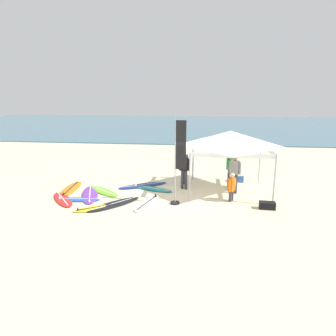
# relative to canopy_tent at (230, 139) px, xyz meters

# --- Properties ---
(ground_plane) EXTENTS (80.00, 80.00, 0.00)m
(ground_plane) POSITION_rel_canopy_tent_xyz_m (-2.35, -0.90, -2.39)
(ground_plane) COLOR beige
(sea) EXTENTS (80.00, 36.00, 0.10)m
(sea) POSITION_rel_canopy_tent_xyz_m (-2.35, 30.59, -2.34)
(sea) COLOR teal
(sea) RESTS_ON ground
(canopy_tent) EXTENTS (3.45, 3.45, 2.75)m
(canopy_tent) POSITION_rel_canopy_tent_xyz_m (0.00, 0.00, 0.00)
(canopy_tent) COLOR #B7B7BC
(canopy_tent) RESTS_ON ground
(surfboard_orange) EXTENTS (0.87, 2.43, 0.19)m
(surfboard_orange) POSITION_rel_canopy_tent_xyz_m (-7.22, -0.72, -2.35)
(surfboard_orange) COLOR orange
(surfboard_orange) RESTS_ON ground
(surfboard_blue) EXTENTS (1.91, 0.63, 0.19)m
(surfboard_blue) POSITION_rel_canopy_tent_xyz_m (-6.32, -2.11, -2.35)
(surfboard_blue) COLOR blue
(surfboard_blue) RESTS_ON ground
(surfboard_yellow) EXTENTS (1.95, 1.57, 0.19)m
(surfboard_yellow) POSITION_rel_canopy_tent_xyz_m (-5.10, -2.89, -2.35)
(surfboard_yellow) COLOR yellow
(surfboard_yellow) RESTS_ON ground
(surfboard_lime) EXTENTS (2.11, 1.89, 0.19)m
(surfboard_lime) POSITION_rel_canopy_tent_xyz_m (-5.65, -0.85, -2.35)
(surfboard_lime) COLOR #7AD12D
(surfboard_lime) RESTS_ON ground
(surfboard_white) EXTENTS (1.05, 2.06, 0.19)m
(surfboard_white) POSITION_rel_canopy_tent_xyz_m (-3.34, -2.20, -2.35)
(surfboard_white) COLOR white
(surfboard_white) RESTS_ON ground
(surfboard_teal) EXTENTS (2.21, 1.34, 0.19)m
(surfboard_teal) POSITION_rel_canopy_tent_xyz_m (-3.51, -0.23, -2.35)
(surfboard_teal) COLOR #19847F
(surfboard_teal) RESTS_ON ground
(surfboard_black) EXTENTS (2.05, 2.30, 0.19)m
(surfboard_black) POSITION_rel_canopy_tent_xyz_m (-4.62, -2.46, -2.35)
(surfboard_black) COLOR black
(surfboard_black) RESTS_ON ground
(surfboard_purple) EXTENTS (1.49, 2.61, 0.19)m
(surfboard_purple) POSITION_rel_canopy_tent_xyz_m (-6.04, -1.42, -2.35)
(surfboard_purple) COLOR purple
(surfboard_purple) RESTS_ON ground
(surfboard_navy) EXTENTS (2.42, 1.88, 0.19)m
(surfboard_navy) POSITION_rel_canopy_tent_xyz_m (-3.99, 0.23, -2.35)
(surfboard_navy) COLOR navy
(surfboard_navy) RESTS_ON ground
(surfboard_red) EXTENTS (1.78, 2.06, 0.19)m
(surfboard_red) POSITION_rel_canopy_tent_xyz_m (-6.94, -2.16, -2.35)
(surfboard_red) COLOR red
(surfboard_red) RESTS_ON ground
(person_blue) EXTENTS (0.42, 0.41, 1.71)m
(person_blue) POSITION_rel_canopy_tent_xyz_m (-2.08, 0.84, -1.40)
(person_blue) COLOR #2D2D33
(person_blue) RESTS_ON ground
(person_green) EXTENTS (0.40, 0.44, 1.71)m
(person_green) POSITION_rel_canopy_tent_xyz_m (0.13, 0.58, -1.40)
(person_green) COLOR #383842
(person_green) RESTS_ON ground
(person_black) EXTENTS (0.54, 0.30, 1.71)m
(person_black) POSITION_rel_canopy_tent_xyz_m (-2.01, 0.02, -1.40)
(person_black) COLOR #383842
(person_black) RESTS_ON ground
(person_grey) EXTENTS (0.52, 0.34, 1.71)m
(person_grey) POSITION_rel_canopy_tent_xyz_m (0.24, -0.34, -1.40)
(person_grey) COLOR #383842
(person_grey) RESTS_ON ground
(person_orange) EXTENTS (0.36, 0.50, 1.20)m
(person_orange) POSITION_rel_canopy_tent_xyz_m (0.04, -1.44, -1.73)
(person_orange) COLOR #383842
(person_orange) RESTS_ON ground
(banner_flag) EXTENTS (0.60, 0.36, 3.40)m
(banner_flag) POSITION_rel_canopy_tent_xyz_m (-2.12, -2.04, -0.82)
(banner_flag) COLOR #99999E
(banner_flag) RESTS_ON ground
(gear_bag_near_tent) EXTENTS (0.62, 0.36, 0.28)m
(gear_bag_near_tent) POSITION_rel_canopy_tent_xyz_m (1.35, -2.17, -2.25)
(gear_bag_near_tent) COLOR black
(gear_bag_near_tent) RESTS_ON ground
(cooler_box) EXTENTS (0.50, 0.36, 0.39)m
(cooler_box) POSITION_rel_canopy_tent_xyz_m (0.65, 1.52, -2.19)
(cooler_box) COLOR #2D60B7
(cooler_box) RESTS_ON ground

